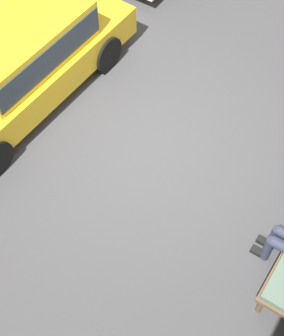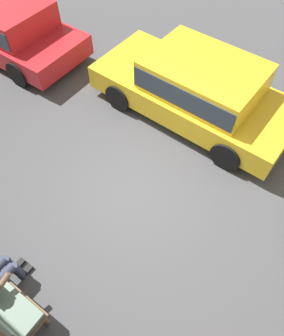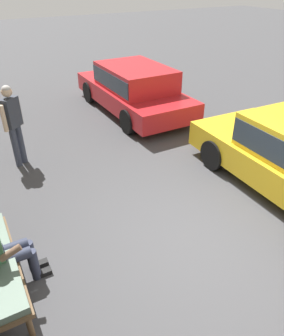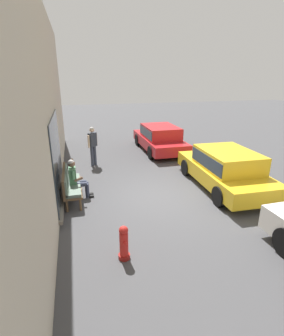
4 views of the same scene
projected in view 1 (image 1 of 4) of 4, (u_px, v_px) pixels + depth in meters
ground_plane at (145, 147)px, 8.01m from camera, size 60.00×60.00×0.00m
parked_car_mid at (11, 56)px, 8.08m from camera, size 4.42×2.06×1.39m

